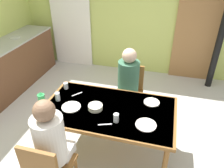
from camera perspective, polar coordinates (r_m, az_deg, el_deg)
ground_plane at (r=3.28m, az=-5.48°, el=-13.47°), size 6.01×6.01×0.00m
wall_back at (r=4.64m, az=3.96°, el=20.45°), size 4.74×0.10×2.88m
door_wooden at (r=4.60m, az=21.20°, el=12.76°), size 0.80×0.05×2.00m
curtain_panel at (r=4.98m, az=-10.95°, el=18.02°), size 0.90×0.03×2.42m
kitchen_counter at (r=4.56m, az=-25.30°, el=4.14°), size 0.61×2.33×0.91m
dining_table at (r=2.63m, az=-0.86°, el=-7.54°), size 1.56×0.89×0.72m
chair_far_diner at (r=3.33m, az=4.54°, el=-1.60°), size 0.40×0.40×0.87m
person_near_diner at (r=2.22m, az=-15.78°, el=-13.39°), size 0.30×0.37×0.77m
person_far_diner at (r=3.07m, az=4.26°, el=1.52°), size 0.30×0.37×0.77m
water_bottle_green_near at (r=2.59m, az=-17.75°, el=-4.66°), size 0.08×0.08×0.27m
serving_bowl_center at (r=2.57m, az=-4.36°, el=-6.04°), size 0.17×0.17×0.05m
dinner_plate_near_left at (r=2.39m, az=8.85°, el=-10.50°), size 0.22×0.22×0.01m
dinner_plate_near_right at (r=2.65m, az=-10.62°, el=-5.91°), size 0.23×0.23×0.01m
dinner_plate_far_center at (r=2.72m, az=10.32°, el=-4.72°), size 0.19×0.19×0.01m
drinking_glass_by_near_diner at (r=2.78m, az=-14.04°, el=-3.20°), size 0.06×0.06×0.11m
drinking_glass_by_far_diner at (r=2.99m, az=-11.97°, el=-0.45°), size 0.06×0.06×0.09m
drinking_glass_spare_center at (r=2.38m, az=1.08°, el=-8.84°), size 0.06×0.06×0.10m
cutlery_knife_near at (r=2.87m, az=-9.11°, el=-2.63°), size 0.11×0.13×0.00m
cutlery_fork_near at (r=2.37m, az=-1.83°, el=-10.52°), size 0.15×0.07×0.00m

